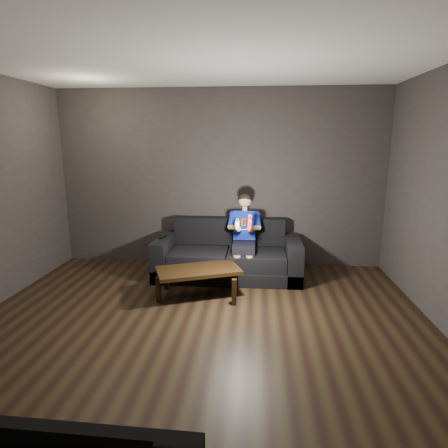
# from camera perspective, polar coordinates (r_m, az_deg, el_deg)

# --- Properties ---
(floor) EXTENTS (5.00, 5.00, 0.00)m
(floor) POSITION_cam_1_polar(r_m,az_deg,el_deg) (3.82, -4.50, -17.76)
(floor) COLOR black
(floor) RESTS_ON ground
(back_wall) EXTENTS (5.00, 0.04, 2.70)m
(back_wall) POSITION_cam_1_polar(r_m,az_deg,el_deg) (5.80, -0.66, 6.91)
(back_wall) COLOR #37312F
(back_wall) RESTS_ON ground
(front_wall) EXTENTS (5.00, 0.04, 2.70)m
(front_wall) POSITION_cam_1_polar(r_m,az_deg,el_deg) (1.10, -29.33, -20.82)
(front_wall) COLOR #37312F
(front_wall) RESTS_ON ground
(ceiling) EXTENTS (5.00, 5.00, 0.02)m
(ceiling) POSITION_cam_1_polar(r_m,az_deg,el_deg) (3.38, -5.38, 25.76)
(ceiling) COLOR white
(ceiling) RESTS_ON back_wall
(sofa) EXTENTS (2.06, 0.89, 0.80)m
(sofa) POSITION_cam_1_polar(r_m,az_deg,el_deg) (5.44, 0.60, -5.23)
(sofa) COLOR black
(sofa) RESTS_ON floor
(child) EXTENTS (0.46, 0.57, 1.14)m
(child) POSITION_cam_1_polar(r_m,az_deg,el_deg) (5.26, 3.12, -0.89)
(child) COLOR black
(child) RESTS_ON sofa
(wii_remote_red) EXTENTS (0.06, 0.08, 0.19)m
(wii_remote_red) POSITION_cam_1_polar(r_m,az_deg,el_deg) (4.78, 4.01, 0.33)
(wii_remote_red) COLOR red
(wii_remote_red) RESTS_ON child
(nunchuk_white) EXTENTS (0.07, 0.10, 0.16)m
(nunchuk_white) POSITION_cam_1_polar(r_m,az_deg,el_deg) (4.80, 2.04, -0.02)
(nunchuk_white) COLOR silver
(nunchuk_white) RESTS_ON child
(wii_remote_black) EXTENTS (0.06, 0.16, 0.03)m
(wii_remote_black) POSITION_cam_1_polar(r_m,az_deg,el_deg) (5.43, -9.28, -1.96)
(wii_remote_black) COLOR black
(wii_remote_black) RESTS_ON sofa
(coffee_table) EXTENTS (1.13, 0.84, 0.37)m
(coffee_table) POSITION_cam_1_polar(r_m,az_deg,el_deg) (4.71, -3.92, -7.37)
(coffee_table) COLOR black
(coffee_table) RESTS_ON floor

